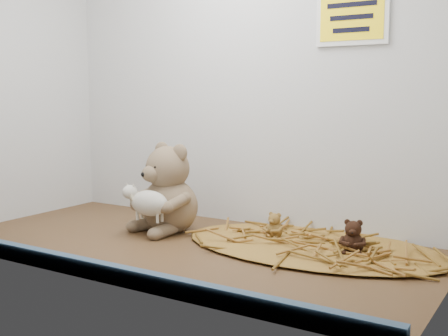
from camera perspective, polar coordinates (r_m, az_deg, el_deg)
The scene contains 8 objects.
alcove_shell at distance 139.53cm, azimuth -2.03°, elevation 11.05°, with size 120.40×60.20×90.40cm.
front_rail at distance 115.00cm, azimuth -12.57°, elevation -10.14°, with size 119.28×2.20×3.60cm, color #3E5676.
straw_bed at distance 135.99cm, azimuth 8.88°, elevation -7.81°, with size 64.84×37.65×1.26cm, color brown.
main_teddy at distance 149.75cm, azimuth -5.56°, elevation -1.96°, with size 19.09×20.15×23.67cm, color #7A654B, non-canonical shape.
toy_lamb at distance 143.70cm, azimuth -7.59°, elevation -3.56°, with size 14.09×8.60×9.11cm, color silver, non-canonical shape.
mini_teddy_tan at distance 140.63cm, azimuth 5.16°, elevation -5.65°, with size 5.11×5.40×6.34cm, color brown, non-canonical shape.
mini_teddy_brown at distance 129.94cm, azimuth 12.98°, elevation -6.62°, with size 6.11×6.45×7.57cm, color black, non-canonical shape.
wall_sign at distance 145.53cm, azimuth 12.88°, elevation 14.68°, with size 16.00×1.20×11.00cm, color yellow.
Camera 1 is at (76.95, -107.05, 36.14)cm, focal length 45.00 mm.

